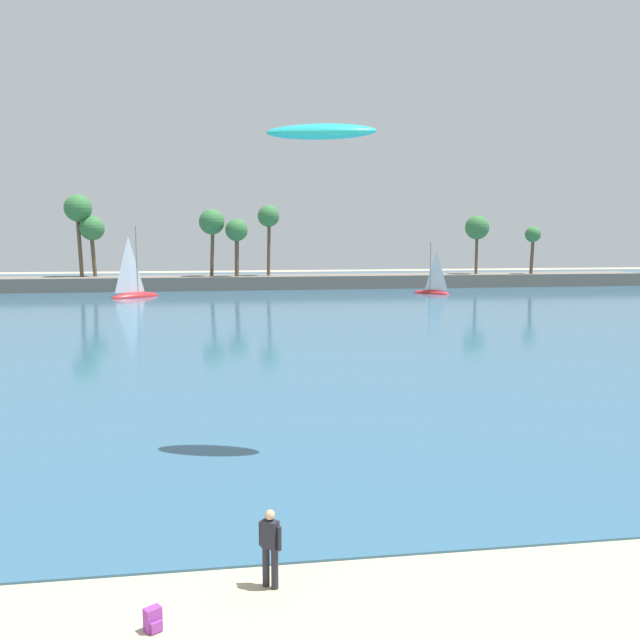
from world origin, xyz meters
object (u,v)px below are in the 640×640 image
Objects in this scene: sailboat_mid_bay at (134,290)px; kite_aloft_high_over_bay at (321,132)px; person_at_waterline at (270,546)px; sailboat_near_shore at (433,289)px; backpack_by_trailer at (153,620)px.

kite_aloft_high_over_bay is at bearing -77.43° from sailboat_mid_bay.
sailboat_near_shore reaches higher than person_at_waterline.
kite_aloft_high_over_bay is (2.33, 8.39, 9.55)m from person_at_waterline.
person_at_waterline is 0.25× the size of sailboat_near_shore.
backpack_by_trailer is 72.05m from sailboat_near_shore.
person_at_waterline is 66.97m from sailboat_mid_bay.
sailboat_near_shore is 0.77× the size of sailboat_mid_bay.
sailboat_mid_bay is at bearing 179.10° from sailboat_near_shore.
sailboat_near_shore is at bearing -0.90° from sailboat_mid_bay.
sailboat_near_shore is 35.30m from sailboat_mid_bay.
backpack_by_trailer is 0.05× the size of sailboat_mid_bay.
person_at_waterline is 12.92m from kite_aloft_high_over_bay.
sailboat_mid_bay is at bearing 99.07° from person_at_waterline.
person_at_waterline is at bearing -90.16° from kite_aloft_high_over_bay.
kite_aloft_high_over_bay is at bearing 64.53° from backpack_by_trailer.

